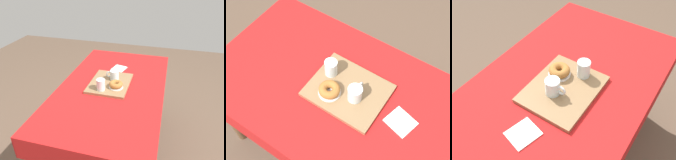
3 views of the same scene
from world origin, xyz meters
The scene contains 8 objects.
ground_plane centered at (0.00, 0.00, 0.00)m, with size 6.00×6.00×0.00m, color brown.
dining_table centered at (0.00, 0.00, 0.63)m, with size 1.47×0.84×0.73m.
serving_tray centered at (0.02, 0.02, 0.74)m, with size 0.39×0.32×0.02m, color olive.
tea_mug_left centered at (0.07, 0.00, 0.79)m, with size 0.07×0.11×0.08m.
water_glass_near centered at (-0.11, 0.06, 0.79)m, with size 0.07×0.07×0.09m.
donut_plate_left centered at (-0.05, -0.04, 0.75)m, with size 0.12×0.12×0.01m, color white.
sugar_donut_left centered at (-0.05, -0.04, 0.78)m, with size 0.11×0.11×0.04m, color #A3662D.
paper_napkin centered at (0.32, 0.02, 0.73)m, with size 0.13×0.12×0.01m, color white.
Camera 2 is at (0.44, -0.69, 2.05)m, focal length 48.32 mm.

